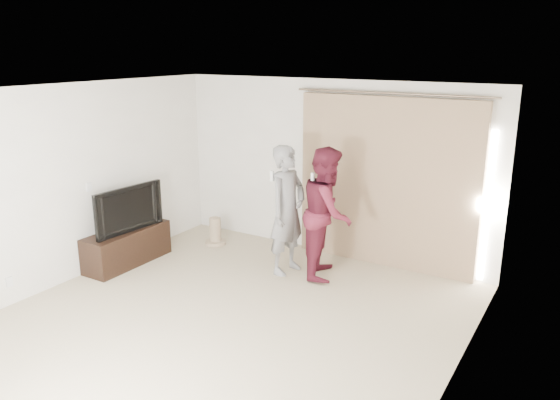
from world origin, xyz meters
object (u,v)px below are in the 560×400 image
(tv_console, at_px, (127,247))
(tv, at_px, (124,208))
(person_man, at_px, (287,210))
(person_woman, at_px, (327,212))

(tv_console, relative_size, tv, 1.17)
(person_man, bearing_deg, person_woman, 20.03)
(tv_console, xyz_separation_m, tv, (0.00, -0.00, 0.58))
(tv_console, xyz_separation_m, person_woman, (2.64, 1.14, 0.64))
(tv_console, relative_size, person_man, 0.74)
(tv_console, height_order, person_woman, person_woman)
(tv_console, bearing_deg, person_man, 24.04)
(tv, distance_m, person_woman, 2.88)
(person_man, bearing_deg, tv_console, -155.96)
(person_man, height_order, person_woman, person_man)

